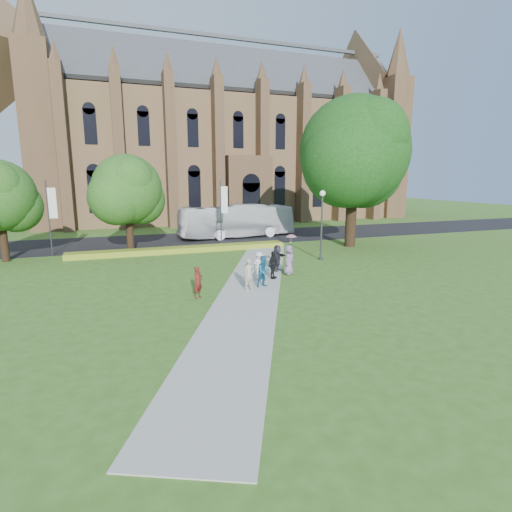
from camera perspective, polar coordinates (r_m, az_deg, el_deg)
name	(u,v)px	position (r m, az deg, el deg)	size (l,w,h in m)	color
ground	(258,291)	(22.11, 0.27, -5.06)	(160.00, 160.00, 0.00)	#355E1C
road	(190,239)	(41.06, -9.41, 2.35)	(160.00, 10.00, 0.02)	black
footpath	(252,286)	(23.01, -0.59, -4.36)	(3.20, 30.00, 0.04)	#B2B2A8
flower_hedge	(181,250)	(34.08, -10.61, 0.89)	(18.00, 1.40, 0.45)	gold
cathedral	(229,131)	(62.50, -3.87, 17.36)	(52.60, 18.25, 28.00)	brown
streetlamp	(322,217)	(30.44, 9.39, 5.57)	(0.44, 0.44, 5.24)	#38383D
large_tree	(354,152)	(37.08, 13.81, 14.21)	(9.60, 9.60, 13.20)	#332114
street_tree_1	(127,189)	(34.47, -17.92, 9.03)	(5.60, 5.60, 8.05)	#332114
banner_pole_0	(222,209)	(36.49, -4.88, 6.72)	(0.70, 0.10, 6.00)	#38383D
banner_pole_1	(50,214)	(35.54, -27.34, 5.41)	(0.70, 0.10, 6.00)	#38383D
tour_coach	(237,221)	(41.76, -2.71, 4.99)	(2.85, 12.18, 3.39)	white
pedestrian_0	(198,282)	(20.84, -8.29, -3.75)	(0.60, 0.39, 1.63)	#5E1A15
pedestrian_1	(264,271)	(22.70, 1.12, -2.23)	(0.86, 0.67, 1.77)	#1A5C83
pedestrian_2	(259,264)	(25.00, 0.46, -1.18)	(1.03, 0.59, 1.59)	silver
pedestrian_3	(273,265)	(24.51, 2.43, -1.28)	(1.01, 0.42, 1.72)	black
pedestrian_4	(289,260)	(25.73, 4.72, -0.54)	(0.92, 0.60, 1.88)	slate
pedestrian_5	(277,258)	(26.53, 3.07, -0.29)	(1.63, 0.52, 1.76)	#292830
pedestrian_6	(249,274)	(21.95, -0.95, -2.64)	(0.66, 0.43, 1.80)	#A69D8A
parasol	(291,240)	(25.67, 5.04, 2.23)	(0.68, 0.68, 0.60)	#C98E99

